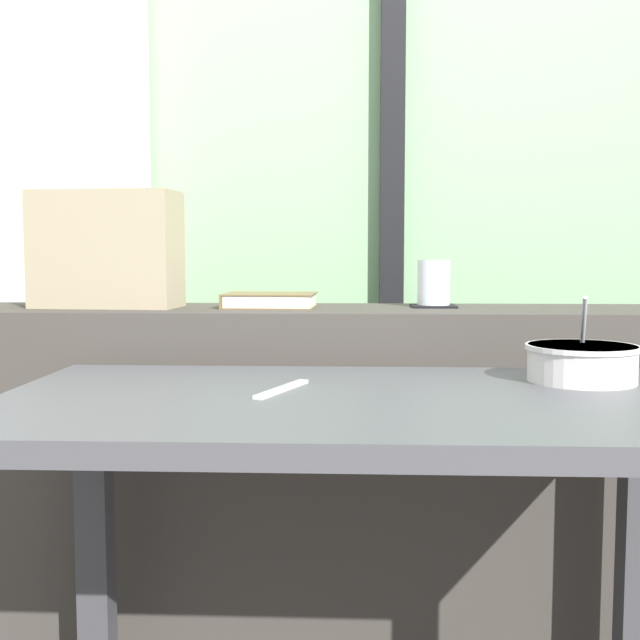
{
  "coord_description": "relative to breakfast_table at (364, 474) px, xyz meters",
  "views": [
    {
      "loc": [
        -0.0,
        -1.2,
        0.96
      ],
      "look_at": [
        -0.07,
        0.43,
        0.81
      ],
      "focal_mm": 44.25,
      "sensor_mm": 36.0,
      "label": 1
    }
  ],
  "objects": [
    {
      "name": "throw_pillow",
      "position": [
        -0.57,
        0.55,
        0.35
      ],
      "size": [
        0.33,
        0.17,
        0.26
      ],
      "primitive_type": "cube",
      "rotation": [
        0.0,
        0.0,
        -0.08
      ],
      "color": "tan",
      "rests_on": "dark_console_ledge"
    },
    {
      "name": "coaster_square",
      "position": [
        0.16,
        0.59,
        0.22
      ],
      "size": [
        0.1,
        0.1,
        0.0
      ],
      "primitive_type": "cube",
      "color": "black",
      "rests_on": "dark_console_ledge"
    },
    {
      "name": "breakfast_table",
      "position": [
        0.0,
        0.0,
        0.0
      ],
      "size": [
        1.13,
        0.62,
        0.74
      ],
      "color": "#414145",
      "rests_on": "ground"
    },
    {
      "name": "closed_book",
      "position": [
        -0.21,
        0.56,
        0.24
      ],
      "size": [
        0.21,
        0.16,
        0.03
      ],
      "color": "brown",
      "rests_on": "dark_console_ledge"
    },
    {
      "name": "fork_utensil",
      "position": [
        -0.13,
        0.03,
        0.13
      ],
      "size": [
        0.07,
        0.16,
        0.01
      ],
      "primitive_type": "cube",
      "rotation": [
        0.0,
        0.0,
        -0.36
      ],
      "color": "silver",
      "rests_on": "breakfast_table"
    },
    {
      "name": "juice_glass",
      "position": [
        0.16,
        0.59,
        0.27
      ],
      "size": [
        0.07,
        0.07,
        0.1
      ],
      "color": "white",
      "rests_on": "coaster_square"
    },
    {
      "name": "dark_console_ledge",
      "position": [
        -0.01,
        0.55,
        -0.19
      ],
      "size": [
        2.8,
        0.34,
        0.83
      ],
      "primitive_type": "cube",
      "color": "#423D38",
      "rests_on": "ground"
    },
    {
      "name": "outdoor_backdrop",
      "position": [
        -0.01,
        1.21,
        0.79
      ],
      "size": [
        4.8,
        0.08,
        2.8
      ],
      "primitive_type": "cube",
      "color": "#8EBC89",
      "rests_on": "ground"
    },
    {
      "name": "curtain_left_panel",
      "position": [
        -0.9,
        1.11,
        0.64
      ],
      "size": [
        0.56,
        0.06,
        2.5
      ],
      "primitive_type": "cube",
      "color": "silver",
      "rests_on": "ground"
    },
    {
      "name": "soup_bowl",
      "position": [
        0.37,
        0.14,
        0.16
      ],
      "size": [
        0.19,
        0.19,
        0.15
      ],
      "color": "silver",
      "rests_on": "breakfast_table"
    },
    {
      "name": "window_divider_post",
      "position": [
        0.09,
        1.14,
        0.69
      ],
      "size": [
        0.07,
        0.05,
        2.6
      ],
      "primitive_type": "cube",
      "color": "black",
      "rests_on": "ground"
    }
  ]
}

